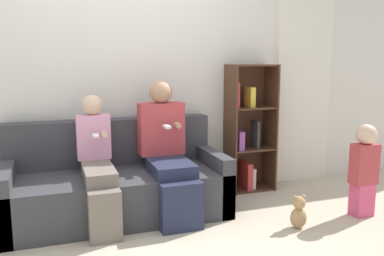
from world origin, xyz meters
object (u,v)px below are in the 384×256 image
at_px(child_seated, 98,161).
at_px(teddy_bear, 299,213).
at_px(adult_seated, 167,147).
at_px(couch, 116,184).
at_px(toddler_standing, 364,168).
at_px(bookshelf, 247,132).

bearing_deg(child_seated, teddy_bear, -23.12).
bearing_deg(adult_seated, couch, 164.93).
relative_size(adult_seated, child_seated, 1.11).
bearing_deg(toddler_standing, couch, 159.83).
distance_m(adult_seated, toddler_standing, 1.78).
bearing_deg(couch, adult_seated, -15.07).
distance_m(adult_seated, bookshelf, 1.10).
relative_size(child_seated, toddler_standing, 1.30).
relative_size(adult_seated, bookshelf, 0.90).
xyz_separation_m(adult_seated, child_seated, (-0.63, -0.03, -0.07)).
xyz_separation_m(couch, toddler_standing, (2.10, -0.77, 0.16)).
distance_m(couch, adult_seated, 0.58).
bearing_deg(teddy_bear, couch, 149.40).
distance_m(adult_seated, teddy_bear, 1.27).
distance_m(couch, bookshelf, 1.54).
bearing_deg(bookshelf, toddler_standing, -59.40).
bearing_deg(adult_seated, bookshelf, 21.90).
relative_size(couch, toddler_standing, 2.30).
bearing_deg(bookshelf, couch, -168.85).
height_order(adult_seated, toddler_standing, adult_seated).
height_order(couch, child_seated, child_seated).
relative_size(bookshelf, teddy_bear, 4.68).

